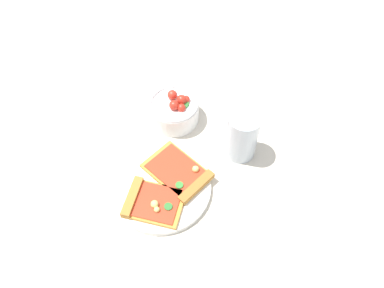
# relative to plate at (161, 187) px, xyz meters

# --- Properties ---
(ground_plane) EXTENTS (2.40, 2.40, 0.00)m
(ground_plane) POSITION_rel_plate_xyz_m (-0.00, -0.01, -0.01)
(ground_plane) COLOR beige
(ground_plane) RESTS_ON ground
(plate) EXTENTS (0.23, 0.23, 0.01)m
(plate) POSITION_rel_plate_xyz_m (0.00, 0.00, 0.00)
(plate) COLOR white
(plate) RESTS_ON ground_plane
(pizza_slice_near) EXTENTS (0.15, 0.15, 0.02)m
(pizza_slice_near) POSITION_rel_plate_xyz_m (-0.04, -0.03, 0.01)
(pizza_slice_near) COLOR gold
(pizza_slice_near) RESTS_ON plate
(pizza_slice_far) EXTENTS (0.13, 0.17, 0.02)m
(pizza_slice_far) POSITION_rel_plate_xyz_m (0.05, 0.00, 0.01)
(pizza_slice_far) COLOR gold
(pizza_slice_far) RESTS_ON plate
(salad_bowl) EXTENTS (0.13, 0.13, 0.08)m
(salad_bowl) POSITION_rel_plate_xyz_m (0.13, 0.17, 0.03)
(salad_bowl) COLOR white
(salad_bowl) RESTS_ON ground_plane
(soda_glass) EXTENTS (0.07, 0.07, 0.13)m
(soda_glass) POSITION_rel_plate_xyz_m (0.21, -0.00, 0.05)
(soda_glass) COLOR silver
(soda_glass) RESTS_ON ground_plane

